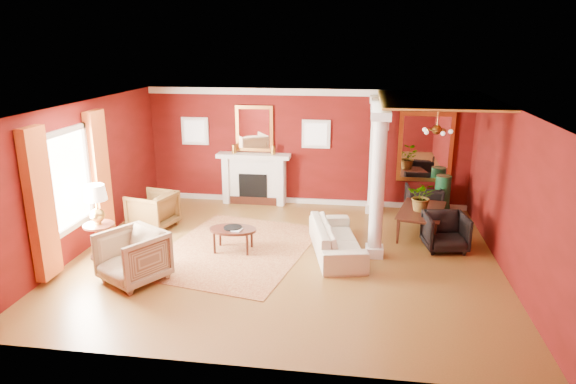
% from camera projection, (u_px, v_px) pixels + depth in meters
% --- Properties ---
extents(ground, '(8.00, 8.00, 0.00)m').
position_uv_depth(ground, '(285.00, 257.00, 9.91)').
color(ground, brown).
rests_on(ground, ground).
extents(room_shell, '(8.04, 7.04, 2.92)m').
position_uv_depth(room_shell, '(285.00, 155.00, 9.33)').
color(room_shell, '#630E0D').
rests_on(room_shell, ground).
extents(fireplace, '(1.85, 0.42, 1.29)m').
position_uv_depth(fireplace, '(254.00, 178.00, 13.05)').
color(fireplace, white).
rests_on(fireplace, ground).
extents(overmantel_mirror, '(0.95, 0.07, 1.15)m').
position_uv_depth(overmantel_mirror, '(254.00, 129.00, 12.82)').
color(overmantel_mirror, gold).
rests_on(overmantel_mirror, fireplace).
extents(flank_window_left, '(0.70, 0.07, 0.70)m').
position_uv_depth(flank_window_left, '(195.00, 131.00, 13.08)').
color(flank_window_left, white).
rests_on(flank_window_left, room_shell).
extents(flank_window_right, '(0.70, 0.07, 0.70)m').
position_uv_depth(flank_window_right, '(316.00, 134.00, 12.65)').
color(flank_window_right, white).
rests_on(flank_window_right, room_shell).
extents(left_window, '(0.21, 2.55, 2.60)m').
position_uv_depth(left_window, '(72.00, 187.00, 9.47)').
color(left_window, white).
rests_on(left_window, room_shell).
extents(column_front, '(0.36, 0.36, 2.80)m').
position_uv_depth(column_front, '(378.00, 185.00, 9.55)').
color(column_front, white).
rests_on(column_front, ground).
extents(column_back, '(0.36, 0.36, 2.80)m').
position_uv_depth(column_back, '(375.00, 155.00, 12.11)').
color(column_back, white).
rests_on(column_back, ground).
extents(header_beam, '(0.30, 3.20, 0.32)m').
position_uv_depth(header_beam, '(379.00, 110.00, 10.73)').
color(header_beam, white).
rests_on(header_beam, column_front).
extents(amber_ceiling, '(2.30, 3.40, 0.04)m').
position_uv_depth(amber_ceiling, '(437.00, 100.00, 10.36)').
color(amber_ceiling, gold).
rests_on(amber_ceiling, room_shell).
extents(dining_mirror, '(1.30, 0.07, 1.70)m').
position_uv_depth(dining_mirror, '(425.00, 147.00, 12.34)').
color(dining_mirror, gold).
rests_on(dining_mirror, room_shell).
extents(chandelier, '(0.60, 0.62, 0.75)m').
position_uv_depth(chandelier, '(437.00, 130.00, 10.58)').
color(chandelier, '#AB8635').
rests_on(chandelier, room_shell).
extents(crown_trim, '(8.00, 0.08, 0.16)m').
position_uv_depth(crown_trim, '(306.00, 92.00, 12.39)').
color(crown_trim, white).
rests_on(crown_trim, room_shell).
extents(base_trim, '(8.00, 0.08, 0.12)m').
position_uv_depth(base_trim, '(305.00, 201.00, 13.17)').
color(base_trim, white).
rests_on(base_trim, ground).
extents(rug, '(3.34, 4.04, 0.01)m').
position_uv_depth(rug, '(235.00, 250.00, 10.24)').
color(rug, maroon).
rests_on(rug, ground).
extents(sofa, '(1.07, 2.22, 0.84)m').
position_uv_depth(sofa, '(337.00, 234.00, 9.96)').
color(sofa, beige).
rests_on(sofa, ground).
extents(armchair_leopard, '(1.01, 1.05, 0.90)m').
position_uv_depth(armchair_leopard, '(153.00, 208.00, 11.34)').
color(armchair_leopard, black).
rests_on(armchair_leopard, ground).
extents(armchair_stripe, '(1.29, 1.27, 0.99)m').
position_uv_depth(armchair_stripe, '(133.00, 254.00, 8.79)').
color(armchair_stripe, tan).
rests_on(armchair_stripe, ground).
extents(coffee_table, '(0.94, 0.94, 0.47)m').
position_uv_depth(coffee_table, '(233.00, 231.00, 10.08)').
color(coffee_table, black).
rests_on(coffee_table, ground).
extents(coffee_book, '(0.17, 0.05, 0.24)m').
position_uv_depth(coffee_book, '(233.00, 224.00, 9.97)').
color(coffee_book, black).
rests_on(coffee_book, coffee_table).
extents(side_table, '(0.58, 0.58, 1.45)m').
position_uv_depth(side_table, '(97.00, 210.00, 9.63)').
color(side_table, black).
rests_on(side_table, ground).
extents(dining_table, '(0.90, 1.67, 0.88)m').
position_uv_depth(dining_table, '(423.00, 215.00, 10.95)').
color(dining_table, black).
rests_on(dining_table, ground).
extents(dining_chair_near, '(0.89, 0.85, 0.82)m').
position_uv_depth(dining_chair_near, '(445.00, 230.00, 10.16)').
color(dining_chair_near, black).
rests_on(dining_chair_near, ground).
extents(dining_chair_far, '(0.83, 0.78, 0.81)m').
position_uv_depth(dining_chair_far, '(423.00, 199.00, 12.15)').
color(dining_chair_far, black).
rests_on(dining_chair_far, ground).
extents(green_urn, '(0.41, 0.41, 0.98)m').
position_uv_depth(green_urn, '(442.00, 200.00, 12.18)').
color(green_urn, '#164424').
rests_on(green_urn, ground).
extents(potted_plant, '(0.73, 0.77, 0.50)m').
position_uv_depth(potted_plant, '(423.00, 185.00, 10.69)').
color(potted_plant, '#26591E').
rests_on(potted_plant, dining_table).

